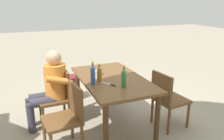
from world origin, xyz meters
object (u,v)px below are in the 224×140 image
object	(u,v)px
bottle_green	(124,78)
cup_terracotta	(98,72)
table_knife	(109,84)
bottle_blue	(93,75)
person_in_white_shirt	(50,85)
cup_glass	(97,74)
bottle_amber	(99,74)
backpack_by_far_side	(72,88)
chair_far_right	(59,95)
chair_near_left	(167,97)
dining_table	(112,84)
chair_far_left	(68,115)

from	to	relation	value
bottle_green	cup_terracotta	xyz separation A→B (m)	(0.61, 0.14, -0.08)
table_knife	bottle_blue	bearing A→B (deg)	65.42
person_in_white_shirt	bottle_green	xyz separation A→B (m)	(-0.74, -0.85, 0.25)
cup_glass	bottle_amber	bearing A→B (deg)	171.37
bottle_green	cup_glass	distance (m)	0.54
bottle_blue	backpack_by_far_side	size ratio (longest dim) A/B	0.68
chair_far_right	bottle_amber	world-z (taller)	bottle_amber
bottle_blue	cup_glass	world-z (taller)	bottle_blue
person_in_white_shirt	bottle_amber	bearing A→B (deg)	-124.15
chair_far_right	cup_glass	size ratio (longest dim) A/B	8.29
chair_far_right	backpack_by_far_side	world-z (taller)	chair_far_right
chair_far_right	bottle_blue	xyz separation A→B (m)	(-0.50, -0.40, 0.42)
chair_near_left	bottle_green	bearing A→B (deg)	93.10
chair_far_right	backpack_by_far_side	bearing A→B (deg)	-24.12
chair_far_right	chair_near_left	distance (m)	1.63
table_knife	dining_table	bearing A→B (deg)	-30.27
bottle_amber	bottle_green	distance (m)	0.39
cup_glass	chair_far_left	bearing A→B (deg)	128.58
dining_table	chair_far_right	bearing A→B (deg)	64.79
bottle_amber	backpack_by_far_side	size ratio (longest dim) A/B	0.56
person_in_white_shirt	table_knife	world-z (taller)	person_in_white_shirt
chair_far_left	bottle_green	bearing A→B (deg)	-94.43
cup_glass	table_knife	bearing A→B (deg)	-170.94
dining_table	bottle_blue	bearing A→B (deg)	114.35
dining_table	bottle_amber	distance (m)	0.32
bottle_green	cup_terracotta	distance (m)	0.63
chair_far_right	person_in_white_shirt	distance (m)	0.20
cup_glass	table_knife	xyz separation A→B (m)	(-0.34, -0.05, -0.05)
person_in_white_shirt	chair_near_left	bearing A→B (deg)	-113.79
chair_near_left	bottle_amber	xyz separation A→B (m)	(0.27, 0.96, 0.40)
chair_near_left	cup_glass	world-z (taller)	cup_glass
chair_near_left	backpack_by_far_side	distance (m)	1.92
dining_table	bottle_blue	world-z (taller)	bottle_blue
bottle_green	table_knife	world-z (taller)	bottle_green
chair_far_right	bottle_green	distance (m)	1.13
dining_table	bottle_amber	size ratio (longest dim) A/B	5.87
bottle_amber	cup_glass	size ratio (longest dim) A/B	2.49
dining_table	person_in_white_shirt	xyz separation A→B (m)	(0.35, 0.85, -0.02)
bottle_green	backpack_by_far_side	size ratio (longest dim) A/B	0.64
dining_table	cup_glass	size ratio (longest dim) A/B	14.62
bottle_blue	backpack_by_far_side	bearing A→B (deg)	0.84
chair_far_right	cup_terracotta	distance (m)	0.70
bottle_green	table_knife	size ratio (longest dim) A/B	1.38
person_in_white_shirt	table_knife	size ratio (longest dim) A/B	5.46
person_in_white_shirt	backpack_by_far_side	world-z (taller)	person_in_white_shirt
dining_table	person_in_white_shirt	bearing A→B (deg)	67.83
person_in_white_shirt	bottle_amber	world-z (taller)	person_in_white_shirt
chair_far_right	table_knife	xyz separation A→B (m)	(-0.59, -0.60, 0.29)
bottle_blue	bottle_green	bearing A→B (deg)	-125.15
dining_table	backpack_by_far_side	xyz separation A→B (m)	(1.20, 0.36, -0.45)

